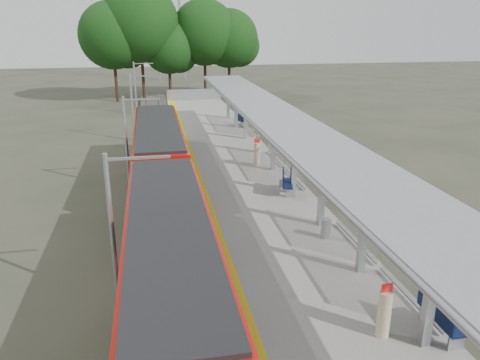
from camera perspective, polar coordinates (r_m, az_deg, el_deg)
The scene contains 14 objects.
trackbed at distance 28.86m, azimuth -9.65°, elevation 0.02°, with size 3.00×70.00×0.24m, color #59544C.
platform at distance 29.14m, azimuth -0.82°, elevation 1.26°, with size 6.00×50.00×1.00m, color gray.
tactile_strip at distance 28.68m, azimuth -5.85°, elevation 1.94°, with size 0.60×50.00×0.02m, color yellow.
end_fence at distance 53.10m, azimuth -5.61°, elevation 10.33°, with size 6.00×0.10×1.20m, color #9EA0A5.
train at distance 21.43m, azimuth -9.36°, elevation -1.13°, with size 2.74×27.60×3.62m.
canopy at distance 24.94m, azimuth 4.35°, elevation 7.01°, with size 3.27×38.00×3.66m.
tree_cluster at distance 60.20m, azimuth -8.91°, elevation 17.33°, with size 21.89×9.99×13.80m.
catenary_masts at distance 27.16m, azimuth -13.53°, elevation 4.72°, with size 2.08×48.16×5.40m.
bench_near at distance 14.38m, azimuth 23.12°, elevation -14.90°, with size 0.55×1.73×1.18m.
bench_mid at distance 23.64m, azimuth 5.57°, elevation -0.21°, with size 0.93×1.75×1.15m.
bench_far at distance 39.05m, azimuth 0.36°, elevation 7.28°, with size 0.93×1.46×0.96m.
info_pillar_near at distance 13.77m, azimuth 17.16°, elevation -15.30°, with size 0.37×0.37×1.64m.
info_pillar_far at distance 28.20m, azimuth 2.05°, elevation 3.22°, with size 0.37×0.37×1.64m.
litter_bin at distance 19.09m, azimuth 10.41°, elevation -5.80°, with size 0.40×0.40×0.82m, color #9EA0A5.
Camera 1 is at (-4.82, -7.38, 9.22)m, focal length 35.00 mm.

